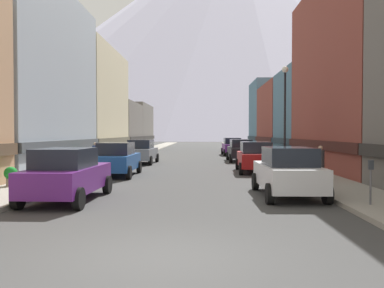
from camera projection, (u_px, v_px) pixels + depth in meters
name	position (u px, v px, depth m)	size (l,w,h in m)	color
ground_plane	(162.00, 258.00, 7.44)	(400.00, 400.00, 0.00)	#3D3D3D
sidewalk_left	(136.00, 154.00, 42.57)	(2.50, 100.00, 0.15)	gray
sidewalk_right	(256.00, 154.00, 42.24)	(2.50, 100.00, 0.15)	gray
storefront_left_1	(11.00, 83.00, 24.90)	(7.23, 13.39, 11.05)	#99A5B2
storefront_left_2	(78.00, 105.00, 38.55)	(7.49, 13.42, 10.16)	beige
storefront_left_3	(105.00, 128.00, 50.97)	(8.21, 10.62, 6.07)	#66605B
storefront_left_4	(123.00, 127.00, 62.31)	(8.20, 11.88, 6.62)	#66605B
storefront_right_1	(377.00, 78.00, 23.96)	(7.33, 13.68, 11.39)	brown
storefront_right_2	(335.00, 116.00, 34.93)	(9.53, 8.14, 7.69)	slate
storefront_right_3	(303.00, 120.00, 45.03)	(9.08, 11.46, 7.68)	brown
storefront_right_4	(280.00, 117.00, 55.20)	(7.67, 8.85, 9.22)	slate
car_left_0	(67.00, 174.00, 13.65)	(2.15, 4.44, 1.78)	#591E72
car_left_1	(117.00, 159.00, 21.56)	(2.07, 4.41, 1.78)	#19478C
car_left_2	(142.00, 152.00, 30.26)	(2.18, 4.45, 1.78)	slate
car_right_0	(288.00, 172.00, 14.58)	(2.10, 4.42, 1.78)	silver
car_right_1	(255.00, 157.00, 23.64)	(2.15, 4.44, 1.78)	#9E1111
car_right_2	(241.00, 150.00, 32.71)	(2.11, 4.42, 1.78)	black
car_right_3	(232.00, 146.00, 41.86)	(2.17, 4.45, 1.78)	#591E72
parking_meter_near	(371.00, 176.00, 12.10)	(0.14, 0.10, 1.33)	#595960
potted_plant_0	(11.00, 175.00, 16.42)	(0.52, 0.52, 0.77)	gray
potted_plant_1	(81.00, 157.00, 25.84)	(0.74, 0.74, 1.11)	#4C4C51
pedestrian_0	(95.00, 155.00, 26.44)	(0.36, 0.36, 1.52)	navy
pedestrian_1	(320.00, 164.00, 19.00)	(0.36, 0.36, 1.54)	#333338
streetlamp_right	(285.00, 103.00, 22.76)	(0.36, 0.36, 5.86)	black
mountain_backdrop	(236.00, 33.00, 264.82)	(327.87, 327.87, 135.17)	silver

